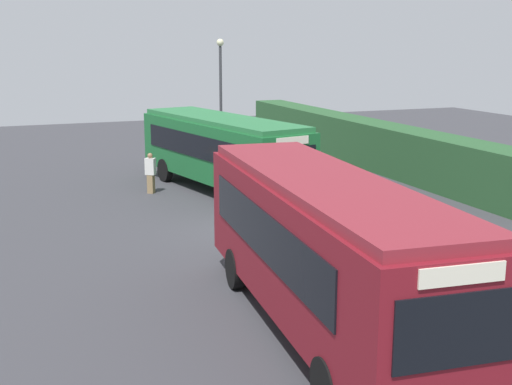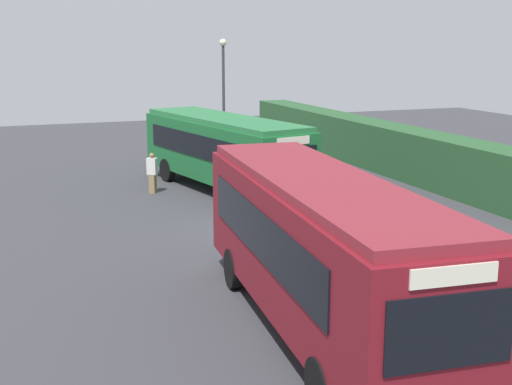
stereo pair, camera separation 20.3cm
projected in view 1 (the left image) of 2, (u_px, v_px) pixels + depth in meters
ground_plane at (263, 229)px, 22.21m from camera, size 64.00×64.00×0.00m
bus_green at (222, 148)px, 27.48m from camera, size 9.98×4.39×3.03m
bus_maroon at (324, 245)px, 13.92m from camera, size 10.12×3.30×3.34m
person_left at (151, 172)px, 27.21m from camera, size 0.44×0.47×1.64m
person_center at (266, 161)px, 28.92m from camera, size 0.49×0.31×1.93m
hedge_row at (493, 176)px, 25.28m from camera, size 44.00×1.78×2.16m
lamppost at (221, 87)px, 34.01m from camera, size 0.36×0.36×6.12m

